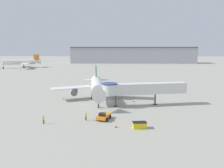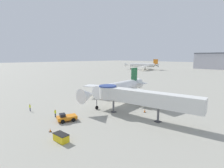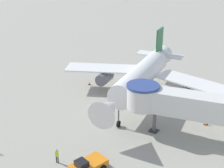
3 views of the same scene
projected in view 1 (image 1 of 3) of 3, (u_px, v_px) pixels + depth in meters
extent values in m
plane|color=#9E9B8E|center=(102.00, 101.00, 62.88)|extent=(800.00, 800.00, 0.00)
cylinder|color=white|center=(97.00, 86.00, 63.23)|extent=(5.73, 16.55, 3.42)
cone|color=white|center=(99.00, 94.00, 52.07)|extent=(3.93, 4.22, 3.42)
cone|color=white|center=(96.00, 82.00, 72.37)|extent=(4.13, 5.58, 3.42)
cube|color=white|center=(71.00, 88.00, 64.82)|extent=(12.29, 8.79, 0.22)
cube|color=white|center=(122.00, 87.00, 66.37)|extent=(12.23, 5.94, 0.22)
cube|color=#1E6638|center=(96.00, 73.00, 71.63)|extent=(0.71, 3.27, 4.45)
cube|color=white|center=(96.00, 80.00, 72.53)|extent=(8.21, 3.41, 0.18)
cylinder|color=#565960|center=(74.00, 92.00, 64.17)|extent=(2.33, 3.50, 1.88)
cylinder|color=#565960|center=(119.00, 91.00, 65.52)|extent=(2.33, 3.50, 1.88)
cylinder|color=#4C4C51|center=(98.00, 102.00, 55.54)|extent=(0.18, 0.18, 1.97)
cylinder|color=black|center=(98.00, 106.00, 55.70)|extent=(0.39, 0.93, 0.90)
cylinder|color=#4C4C51|center=(92.00, 94.00, 65.49)|extent=(0.22, 0.22, 1.97)
cylinder|color=black|center=(92.00, 97.00, 65.65)|extent=(0.53, 0.95, 0.90)
cylinder|color=#4C4C51|center=(102.00, 94.00, 65.81)|extent=(0.22, 0.22, 1.97)
cylinder|color=black|center=(102.00, 97.00, 65.96)|extent=(0.53, 0.95, 0.90)
cube|color=silver|center=(148.00, 88.00, 57.83)|extent=(20.86, 6.82, 2.80)
cylinder|color=silver|center=(109.00, 90.00, 56.13)|extent=(3.90, 3.90, 2.80)
cylinder|color=navy|center=(109.00, 84.00, 55.88)|extent=(4.10, 4.10, 0.30)
cylinder|color=#56565B|center=(116.00, 101.00, 56.87)|extent=(0.44, 0.44, 3.12)
cube|color=#333338|center=(116.00, 106.00, 57.11)|extent=(1.10, 1.10, 0.12)
cylinder|color=#56565B|center=(155.00, 99.00, 58.64)|extent=(0.44, 0.44, 3.12)
cube|color=#333338|center=(155.00, 104.00, 58.88)|extent=(1.10, 1.10, 0.12)
cube|color=orange|center=(104.00, 116.00, 46.41)|extent=(3.04, 4.25, 0.67)
cube|color=black|center=(102.00, 114.00, 45.50)|extent=(1.49, 1.37, 0.60)
cylinder|color=black|center=(97.00, 119.00, 45.80)|extent=(0.53, 0.84, 0.77)
cylinder|color=black|center=(107.00, 120.00, 45.15)|extent=(0.53, 0.84, 0.77)
cylinder|color=black|center=(101.00, 116.00, 47.78)|extent=(0.53, 0.84, 0.77)
cylinder|color=black|center=(110.00, 117.00, 47.13)|extent=(0.53, 0.84, 0.77)
cube|color=yellow|center=(139.00, 125.00, 41.30)|extent=(2.65, 1.58, 1.14)
cube|color=black|center=(140.00, 122.00, 41.20)|extent=(2.81, 1.68, 0.08)
cube|color=black|center=(134.00, 102.00, 62.08)|extent=(0.50, 0.50, 0.04)
cone|color=orange|center=(134.00, 100.00, 62.01)|extent=(0.34, 0.34, 0.77)
cylinder|color=white|center=(134.00, 100.00, 62.00)|extent=(0.19, 0.19, 0.09)
cube|color=black|center=(116.00, 127.00, 41.78)|extent=(0.43, 0.43, 0.04)
cone|color=orange|center=(116.00, 126.00, 41.72)|extent=(0.29, 0.29, 0.67)
cylinder|color=white|center=(116.00, 125.00, 41.71)|extent=(0.16, 0.16, 0.08)
cube|color=black|center=(63.00, 99.00, 65.35)|extent=(0.40, 0.40, 0.04)
cone|color=orange|center=(63.00, 98.00, 65.30)|extent=(0.27, 0.27, 0.62)
cylinder|color=white|center=(63.00, 98.00, 65.29)|extent=(0.15, 0.15, 0.07)
cylinder|color=#1E2338|center=(86.00, 118.00, 45.94)|extent=(0.12, 0.12, 0.84)
cylinder|color=#1E2338|center=(85.00, 118.00, 45.87)|extent=(0.12, 0.12, 0.84)
cube|color=#D1E019|center=(86.00, 115.00, 45.78)|extent=(0.38, 0.32, 0.66)
sphere|color=tan|center=(86.00, 113.00, 45.71)|extent=(0.23, 0.23, 0.23)
cylinder|color=#1E2338|center=(43.00, 122.00, 43.72)|extent=(0.12, 0.12, 0.85)
cylinder|color=#1E2338|center=(44.00, 122.00, 43.73)|extent=(0.12, 0.12, 0.85)
cube|color=#D1E019|center=(43.00, 118.00, 43.61)|extent=(0.36, 0.23, 0.67)
sphere|color=tan|center=(43.00, 116.00, 43.53)|extent=(0.23, 0.23, 0.23)
cylinder|color=white|center=(19.00, 62.00, 172.82)|extent=(22.77, 15.15, 3.78)
cone|color=white|center=(37.00, 62.00, 178.85)|extent=(6.80, 6.09, 3.78)
cube|color=white|center=(23.00, 62.00, 183.42)|extent=(15.98, 15.27, 0.22)
cube|color=white|center=(25.00, 64.00, 165.43)|extent=(8.66, 17.45, 0.22)
cube|color=orange|center=(36.00, 57.00, 178.18)|extent=(3.95, 2.38, 4.92)
cube|color=white|center=(37.00, 61.00, 178.87)|extent=(8.28, 11.40, 0.18)
cylinder|color=#4C4C51|center=(3.00, 66.00, 167.99)|extent=(0.18, 0.18, 2.18)
cylinder|color=black|center=(3.00, 68.00, 168.17)|extent=(1.09, 0.77, 1.10)
cylinder|color=#4C4C51|center=(23.00, 66.00, 176.14)|extent=(0.22, 0.22, 2.18)
cylinder|color=black|center=(24.00, 67.00, 176.32)|extent=(1.15, 0.89, 1.10)
cylinder|color=#4C4C51|center=(24.00, 66.00, 173.15)|extent=(0.22, 0.22, 2.18)
cylinder|color=black|center=(24.00, 67.00, 173.33)|extent=(1.15, 0.89, 1.10)
cube|color=#A8A8B2|center=(133.00, 56.00, 233.55)|extent=(130.01, 22.30, 15.83)
cube|color=#4C515B|center=(133.00, 48.00, 232.20)|extent=(130.01, 22.74, 1.20)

